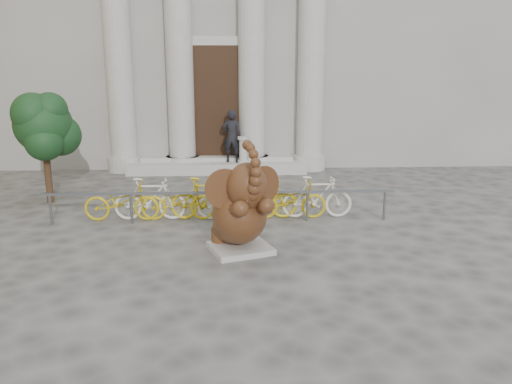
{
  "coord_description": "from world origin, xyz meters",
  "views": [
    {
      "loc": [
        0.53,
        -7.4,
        3.38
      ],
      "look_at": [
        0.97,
        1.94,
        1.1
      ],
      "focal_mm": 35.0,
      "sensor_mm": 36.0,
      "label": 1
    }
  ],
  "objects_px": {
    "elephant_statue": "(241,212)",
    "bike_rack": "(220,198)",
    "pedestrian": "(232,136)",
    "tree": "(44,127)"
  },
  "relations": [
    {
      "from": "elephant_statue",
      "to": "bike_rack",
      "type": "distance_m",
      "value": 2.26
    },
    {
      "from": "bike_rack",
      "to": "pedestrian",
      "type": "relative_size",
      "value": 4.53
    },
    {
      "from": "bike_rack",
      "to": "tree",
      "type": "distance_m",
      "value": 5.02
    },
    {
      "from": "elephant_statue",
      "to": "tree",
      "type": "height_order",
      "value": "tree"
    },
    {
      "from": "elephant_statue",
      "to": "pedestrian",
      "type": "relative_size",
      "value": 1.24
    },
    {
      "from": "tree",
      "to": "pedestrian",
      "type": "bearing_deg",
      "value": 38.13
    },
    {
      "from": "tree",
      "to": "elephant_statue",
      "type": "bearing_deg",
      "value": -38.45
    },
    {
      "from": "bike_rack",
      "to": "pedestrian",
      "type": "bearing_deg",
      "value": 86.89
    },
    {
      "from": "bike_rack",
      "to": "pedestrian",
      "type": "height_order",
      "value": "pedestrian"
    },
    {
      "from": "bike_rack",
      "to": "pedestrian",
      "type": "xyz_separation_m",
      "value": [
        0.3,
        5.46,
        0.74
      ]
    }
  ]
}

